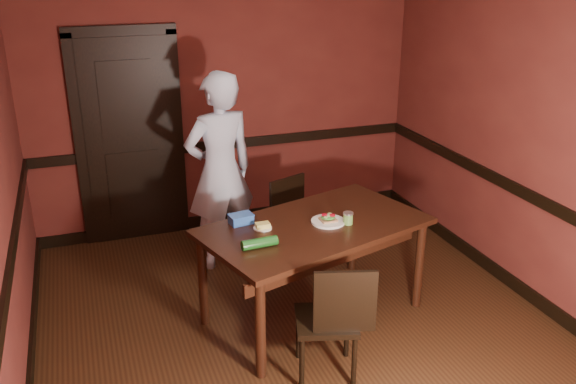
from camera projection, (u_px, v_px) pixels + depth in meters
floor at (303, 332)px, 4.77m from camera, size 4.00×4.50×0.01m
wall_back at (226, 102)px, 6.26m from camera, size 4.00×0.02×2.70m
wall_front at (517, 353)px, 2.30m from camera, size 4.00×0.02×2.70m
wall_right at (536, 142)px, 4.90m from camera, size 0.02×4.50×2.70m
dado_back at (228, 144)px, 6.41m from camera, size 4.00×0.03×0.10m
dado_left at (9, 271)px, 3.83m from camera, size 0.03×4.50×0.10m
dado_right at (527, 194)px, 5.06m from camera, size 0.03×4.50×0.10m
baseboard_back at (231, 217)px, 6.71m from camera, size 4.00×0.03×0.12m
baseboard_left at (30, 381)px, 4.13m from camera, size 0.03×4.50×0.12m
baseboard_right at (513, 283)px, 5.37m from camera, size 0.03×4.50×0.12m
door at (130, 136)px, 6.01m from camera, size 1.05×0.07×2.20m
dining_table at (314, 270)px, 4.87m from camera, size 1.93×1.42×0.81m
chair_far at (287, 229)px, 5.55m from camera, size 0.52×0.52×0.86m
chair_near at (326, 318)px, 4.16m from camera, size 0.51×0.51×0.88m
person at (220, 172)px, 5.53m from camera, size 0.75×0.58×1.84m
sandwich_plate at (328, 220)px, 4.74m from camera, size 0.27×0.27×0.07m
sauce_jar at (348, 218)px, 4.71m from camera, size 0.08×0.08×0.09m
cheese_saucer at (263, 226)px, 4.64m from camera, size 0.14×0.14×0.04m
food_tub at (241, 219)px, 4.72m from camera, size 0.20×0.15×0.08m
wrapped_veg at (260, 243)px, 4.33m from camera, size 0.27×0.09×0.07m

